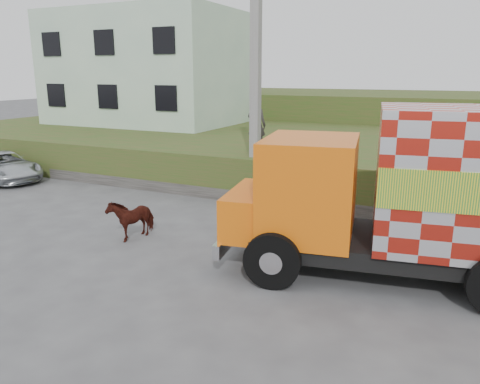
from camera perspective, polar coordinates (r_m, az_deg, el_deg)
The scene contains 10 objects.
ground at distance 11.93m, azimuth -2.71°, elevation -6.69°, with size 120.00×120.00×0.00m, color #474749.
embankment at distance 20.80m, azimuth 10.35°, elevation 4.36°, with size 40.00×12.00×1.50m, color #2F531B.
embankment_far at distance 32.36m, azimuth 16.10°, elevation 8.90°, with size 40.00×12.00×3.00m, color #2F531B.
retaining_strip at distance 16.30m, azimuth -1.99°, elevation -0.14°, with size 16.00×0.50×0.40m, color #595651.
building at distance 28.01m, azimuth -10.47°, elevation 14.60°, with size 10.00×8.00×6.00m, color beige.
utility_pole at distance 15.71m, azimuth 1.91°, elevation 13.61°, with size 1.20×0.30×8.00m.
cargo_truck at distance 10.34m, azimuth 23.78°, elevation -0.37°, with size 8.46×3.96×3.63m.
cow at distance 12.77m, azimuth -13.07°, elevation -3.05°, with size 0.58×1.28×1.08m, color #371E0D.
suv at distance 21.36m, azimuth -26.96°, elevation 2.81°, with size 1.90×4.13×1.15m, color #A0A6A9.
pedestrian at distance 16.91m, azimuth 2.04°, elevation 8.19°, with size 0.70×0.46×1.92m, color #2D2B28.
Camera 1 is at (5.27, -9.81, 4.29)m, focal length 35.00 mm.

